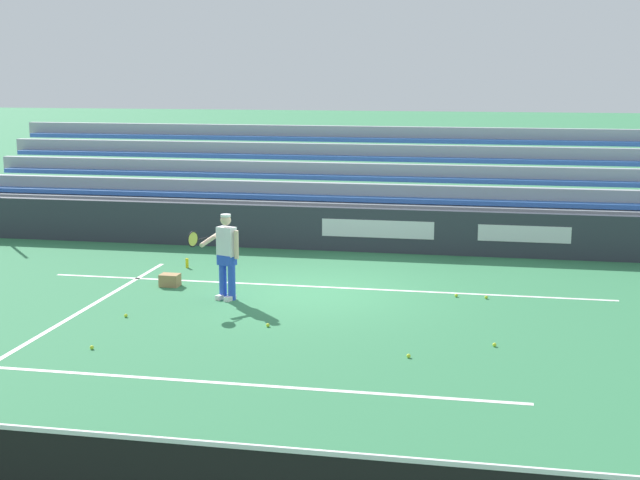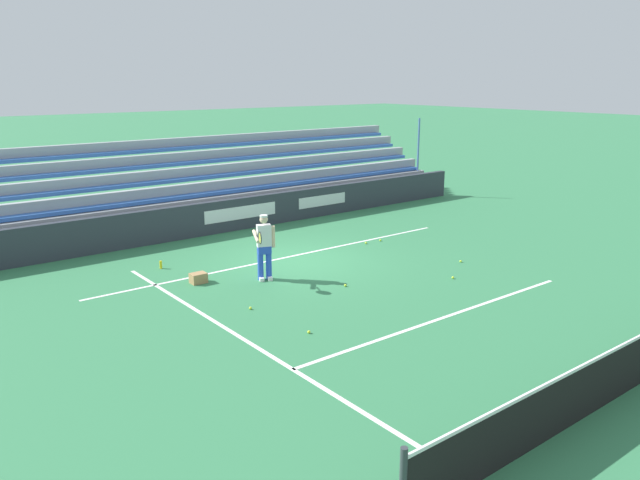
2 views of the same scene
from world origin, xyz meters
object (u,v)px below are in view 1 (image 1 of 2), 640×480
Objects in this scene: tennis_ball_midcourt at (268,325)px; tennis_ball_stray_back at (92,347)px; tennis_ball_near_player at (456,295)px; water_bottle at (187,263)px; tennis_ball_toward_net at (486,297)px; tennis_ball_far_left at (494,345)px; tennis_ball_on_baseline at (126,316)px; tennis_ball_by_box at (409,356)px; tennis_net at (131,478)px; tennis_player at (226,255)px; ball_box_cardboard at (170,280)px.

tennis_ball_stray_back is at bearing 35.63° from tennis_ball_midcourt.
tennis_ball_near_player is 6.40m from water_bottle.
tennis_ball_toward_net is (-3.80, -2.74, 0.00)m from tennis_ball_midcourt.
water_bottle is (0.50, -6.10, 0.08)m from tennis_ball_stray_back.
tennis_ball_midcourt is 3.98m from tennis_ball_far_left.
tennis_ball_far_left is 3.27m from tennis_ball_near_player.
tennis_ball_on_baseline is at bearing 24.21° from tennis_ball_near_player.
tennis_ball_stray_back is at bearing 6.11° from tennis_ball_by_box.
tennis_ball_far_left is at bearing 103.43° from tennis_ball_near_player.
tennis_ball_far_left is 7.55m from tennis_net.
tennis_net is at bearing 93.13° from tennis_ball_midcourt.
tennis_ball_far_left is at bearing -147.57° from tennis_ball_by_box.
tennis_player is at bearing 123.82° from water_bottle.
tennis_ball_far_left is at bearing 175.66° from tennis_ball_on_baseline.
tennis_player reaches higher than tennis_ball_stray_back.
tennis_ball_on_baseline is 5.53m from tennis_ball_by_box.
tennis_ball_near_player is 0.01× the size of tennis_net.
ball_box_cardboard is at bearing -28.90° from tennis_player.
tennis_ball_midcourt is 7.06m from tennis_net.
tennis_ball_near_player is at bearing -98.21° from tennis_ball_by_box.
tennis_ball_stray_back and tennis_ball_near_player have the same top height.
tennis_ball_toward_net and tennis_ball_near_player have the same top height.
tennis_player reaches higher than tennis_ball_far_left.
water_bottle is at bearing -73.31° from tennis_net.
tennis_player is 4.99m from tennis_ball_by_box.
tennis_ball_stray_back is at bearing 38.68° from tennis_ball_near_player.
tennis_ball_far_left and tennis_ball_by_box have the same top height.
tennis_player is at bearing 151.10° from ball_box_cardboard.
tennis_ball_stray_back is 0.01× the size of tennis_net.
tennis_player is at bearing -37.26° from tennis_ball_by_box.
tennis_net is (3.58, 6.64, 0.46)m from tennis_ball_far_left.
water_bottle is (5.64, -5.55, 0.08)m from tennis_ball_by_box.
tennis_player reaches higher than tennis_ball_by_box.
tennis_ball_on_baseline is at bearing -2.26° from tennis_ball_midcourt.
tennis_player is at bearing -22.02° from tennis_ball_far_left.
tennis_ball_on_baseline is (-0.04, 2.44, -0.10)m from ball_box_cardboard.
tennis_ball_stray_back is (-0.22, 1.91, 0.00)m from tennis_ball_on_baseline.
ball_box_cardboard is (1.49, -0.82, -0.76)m from tennis_player.
tennis_net is at bearing 118.96° from tennis_ball_stray_back.
water_bottle reaches higher than tennis_ball_stray_back.
tennis_player is at bearing 11.33° from tennis_ball_toward_net.
tennis_ball_by_box is at bearing 165.75° from tennis_ball_on_baseline.
ball_box_cardboard is at bearing -23.61° from tennis_ball_far_left.
ball_box_cardboard is 7.35m from tennis_ball_far_left.
tennis_ball_near_player is (0.76, -3.18, 0.00)m from tennis_ball_far_left.
tennis_ball_midcourt is at bearing -144.37° from tennis_ball_stray_back.
tennis_ball_midcourt and tennis_ball_far_left have the same top height.
tennis_ball_near_player is at bearing -76.57° from tennis_ball_far_left.
tennis_player reaches higher than tennis_ball_midcourt.
tennis_ball_far_left is at bearing 92.99° from tennis_ball_toward_net.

